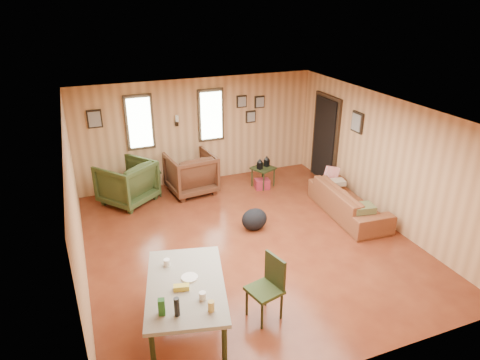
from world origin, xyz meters
The scene contains 11 objects.
room centered at (0.17, 0.27, 1.21)m, with size 5.54×6.04×2.44m.
sofa centered at (2.25, 0.23, 0.40)m, with size 2.02×0.59×0.79m, color brown.
recliner_brown centered at (-0.37, 2.41, 0.50)m, with size 0.96×0.90×0.99m, color #4B2716.
recliner_green centered at (-1.75, 2.41, 0.50)m, with size 0.97×0.91×1.00m, color #323F1D.
end_table centered at (-1.34, 2.59, 0.41)m, with size 0.63×0.58×0.74m.
side_table centered at (1.23, 2.10, 0.48)m, with size 0.59×0.59×0.71m.
cooler centered at (1.16, 1.99, 0.11)m, with size 0.35×0.28×0.23m.
backpack centered at (0.28, 0.38, 0.21)m, with size 0.56×0.47×0.42m.
sofa_pillows centered at (2.22, 0.25, 0.50)m, with size 0.64×1.71×0.35m.
dining_table centered at (-1.59, -1.81, 0.74)m, with size 1.28×1.76×1.04m.
dining_chair centered at (-0.46, -1.83, 0.51)m, with size 0.50×0.50×0.92m.
Camera 1 is at (-2.53, -6.05, 4.11)m, focal length 32.00 mm.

